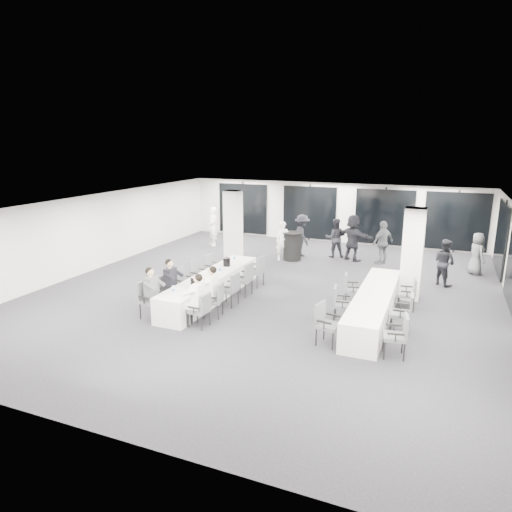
{
  "coord_description": "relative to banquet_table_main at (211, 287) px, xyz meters",
  "views": [
    {
      "loc": [
        4.93,
        -13.1,
        4.73
      ],
      "look_at": [
        -0.4,
        -0.2,
        1.17
      ],
      "focal_mm": 32.0,
      "sensor_mm": 36.0,
      "label": 1
    }
  ],
  "objects": [
    {
      "name": "ice_bucket_far",
      "position": [
        -0.0,
        1.1,
        0.51
      ],
      "size": [
        0.24,
        0.24,
        0.27
      ],
      "primitive_type": "cylinder",
      "color": "black",
      "rests_on": "banquet_table_main"
    },
    {
      "name": "chair_main_left_second",
      "position": [
        -0.83,
        -1.07,
        0.16
      ],
      "size": [
        0.56,
        0.59,
        0.94
      ],
      "rotation": [
        0.0,
        0.0,
        -1.78
      ],
      "color": "#494B50",
      "rests_on": "floor"
    },
    {
      "name": "plate_a",
      "position": [
        -0.0,
        -1.42,
        0.39
      ],
      "size": [
        0.19,
        0.19,
        0.03
      ],
      "color": "white",
      "rests_on": "banquet_table_main"
    },
    {
      "name": "banquet_table_main",
      "position": [
        0.0,
        0.0,
        0.0
      ],
      "size": [
        0.9,
        5.0,
        0.75
      ],
      "primitive_type": "cube",
      "color": "silver",
      "rests_on": "floor"
    },
    {
      "name": "standing_guest_h",
      "position": [
        6.54,
        4.19,
        0.51
      ],
      "size": [
        0.99,
        0.96,
        1.78
      ],
      "primitive_type": "imported",
      "rotation": [
        0.0,
        0.0,
        2.43
      ],
      "color": "black",
      "rests_on": "floor"
    },
    {
      "name": "standing_guest_d",
      "position": [
        4.3,
        6.16,
        0.59
      ],
      "size": [
        1.2,
        1.29,
        1.94
      ],
      "primitive_type": "imported",
      "rotation": [
        0.0,
        0.0,
        4.07
      ],
      "color": "#4F5256",
      "rests_on": "floor"
    },
    {
      "name": "chair_side_left_mid",
      "position": [
        4.02,
        -0.25,
        0.17
      ],
      "size": [
        0.54,
        0.58,
        0.95
      ],
      "rotation": [
        0.0,
        0.0,
        -1.42
      ],
      "color": "#494B50",
      "rests_on": "floor"
    },
    {
      "name": "seated_guest_a",
      "position": [
        -0.67,
        -2.04,
        0.44
      ],
      "size": [
        0.5,
        0.38,
        1.44
      ],
      "rotation": [
        0.0,
        0.0,
        -1.57
      ],
      "color": "#4F5256",
      "rests_on": "floor"
    },
    {
      "name": "chair_main_left_far",
      "position": [
        -0.83,
        1.59,
        0.15
      ],
      "size": [
        0.51,
        0.56,
        0.93
      ],
      "rotation": [
        0.0,
        0.0,
        -1.66
      ],
      "color": "#494B50",
      "rests_on": "floor"
    },
    {
      "name": "seated_guest_c",
      "position": [
        0.67,
        -2.08,
        0.44
      ],
      "size": [
        0.5,
        0.38,
        1.44
      ],
      "rotation": [
        0.0,
        0.0,
        1.57
      ],
      "color": "white",
      "rests_on": "floor"
    },
    {
      "name": "cocktail_table",
      "position": [
        0.85,
        5.39,
        0.2
      ],
      "size": [
        0.82,
        0.82,
        1.14
      ],
      "color": "black",
      "rests_on": "floor"
    },
    {
      "name": "chair_main_left_near",
      "position": [
        -0.84,
        -2.03,
        0.21
      ],
      "size": [
        0.59,
        0.63,
        1.03
      ],
      "rotation": [
        0.0,
        0.0,
        -1.72
      ],
      "color": "#494B50",
      "rests_on": "floor"
    },
    {
      "name": "chair_side_right_mid",
      "position": [
        5.69,
        -0.43,
        0.21
      ],
      "size": [
        0.54,
        0.6,
        1.03
      ],
      "rotation": [
        0.0,
        0.0,
        1.62
      ],
      "color": "#494B50",
      "rests_on": "floor"
    },
    {
      "name": "standing_guest_a",
      "position": [
        0.49,
        5.26,
        0.52
      ],
      "size": [
        0.84,
        0.8,
        1.79
      ],
      "primitive_type": "imported",
      "rotation": [
        0.0,
        0.0,
        0.59
      ],
      "color": "white",
      "rests_on": "floor"
    },
    {
      "name": "water_bottle_c",
      "position": [
        -0.07,
        1.84,
        0.49
      ],
      "size": [
        0.07,
        0.07,
        0.22
      ],
      "primitive_type": "cylinder",
      "color": "silver",
      "rests_on": "banquet_table_main"
    },
    {
      "name": "seated_guest_d",
      "position": [
        0.67,
        -1.3,
        0.44
      ],
      "size": [
        0.5,
        0.38,
        1.44
      ],
      "rotation": [
        0.0,
        0.0,
        1.57
      ],
      "color": "white",
      "rests_on": "floor"
    },
    {
      "name": "chair_main_right_far",
      "position": [
        0.84,
        1.66,
        0.21
      ],
      "size": [
        0.58,
        0.63,
        1.03
      ],
      "rotation": [
        0.0,
        0.0,
        1.44
      ],
      "color": "#494B50",
      "rests_on": "floor"
    },
    {
      "name": "plate_b",
      "position": [
        0.22,
        -1.83,
        0.39
      ],
      "size": [
        0.22,
        0.22,
        0.03
      ],
      "color": "white",
      "rests_on": "banquet_table_main"
    },
    {
      "name": "chair_main_right_second",
      "position": [
        0.83,
        -1.28,
        0.18
      ],
      "size": [
        0.56,
        0.6,
        0.96
      ],
      "rotation": [
        0.0,
        0.0,
        1.74
      ],
      "color": "#494B50",
      "rests_on": "floor"
    },
    {
      "name": "chair_side_right_near",
      "position": [
        5.69,
        -1.87,
        0.19
      ],
      "size": [
        0.59,
        0.62,
        1.0
      ],
      "rotation": [
        0.0,
        0.0,
        1.75
      ],
      "color": "#494B50",
      "rests_on": "floor"
    },
    {
      "name": "column_left",
      "position": [
        -1.38,
        4.55,
        1.02
      ],
      "size": [
        0.6,
        0.6,
        2.8
      ],
      "primitive_type": "cube",
      "color": "silver",
      "rests_on": "floor"
    },
    {
      "name": "plate_c",
      "position": [
        0.07,
        -0.53,
        0.39
      ],
      "size": [
        0.21,
        0.21,
        0.03
      ],
      "color": "white",
      "rests_on": "banquet_table_main"
    },
    {
      "name": "banquet_table_side",
      "position": [
        4.85,
        0.21,
        0.0
      ],
      "size": [
        0.9,
        5.0,
        0.75
      ],
      "primitive_type": "cube",
      "color": "silver",
      "rests_on": "floor"
    },
    {
      "name": "chair_side_left_far",
      "position": [
        4.03,
        1.13,
        0.15
      ],
      "size": [
        0.56,
        0.59,
        0.92
      ],
      "rotation": [
        0.0,
        0.0,
        -1.35
      ],
      "color": "#494B50",
      "rests_on": "floor"
    },
    {
      "name": "standing_guest_g",
      "position": [
        -3.33,
        6.47,
        0.63
      ],
      "size": [
        0.94,
        0.94,
        2.01
      ],
      "primitive_type": "imported",
      "rotation": [
        0.0,
        0.0,
        -0.78
      ],
      "color": "white",
      "rests_on": "floor"
    },
    {
      "name": "chair_main_left_mid",
      "position": [
        -0.83,
        -0.27,
        0.17
      ],
      "size": [
        0.57,
        0.6,
        0.96
      ],
      "rotation": [
        0.0,
        0.0,
        -1.77
      ],
      "color": "#494B50",
      "rests_on": "floor"
    },
    {
      "name": "standing_guest_f",
      "position": [
        3.11,
        6.24,
        0.68
      ],
      "size": [
        2.07,
        1.55,
        2.12
      ],
      "primitive_type": "imported",
      "rotation": [
        0.0,
        0.0,
        2.67
      ],
      "color": "black",
      "rests_on": "floor"
    },
    {
      "name": "room",
      "position": [
        2.3,
        2.46,
        1.01
      ],
      "size": [
        14.04,
        16.04,
        2.84
      ],
      "color": "black",
      "rests_on": "ground"
    },
    {
      "name": "chair_main_left_fourth",
      "position": [
        -0.83,
        0.63,
        0.17
      ],
      "size": [
        0.51,
        0.56,
        0.95
      ],
      "rotation": [
        0.0,
        0.0,
        -1.64
      ],
      "color": "#494B50",
      "rests_on": "floor"
    },
    {
      "name": "wine_glass",
      "position": [
        0.14,
        -1.98,
        0.54
      ],
      "size": [
        0.08,
        0.08,
        0.22
      ],
      "color": "silver",
      "rests_on": "banquet_table_main"
    },
    {
      "name": "water_bottle_a",
      "position": [
        -0.14,
        -1.87,
        0.47
      ],
      "size": [
        0.06,
        0.06,
        0.2
      ],
      "primitive_type": "cylinder",
      "color": "silver",
      "rests_on": "banquet_table_main"
    },
    {
      "name": "standing_guest_e",
      "position": [
        7.62,
        5.99,
        0.49
      ],
      "size": [
        0.83,
        0.97,
        1.73
      ],
      "primitive_type": "imported",
      "rotation": [
        0.0,
        0.0,
        2.04
      ],
      "color": "#4F5256",
      "rests_on": "floor"
    },
    {
      "name": "chair_side_left_near",
      "position": [
        4.02,
        -1.83,
        0.2
      ],
      "size": [
        0.6,
        0.63,
        1.01
      ],
      "rotation": [
        0.0,
        0.0,
        -1.77
      ],
      "color": "#494B50",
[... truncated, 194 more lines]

